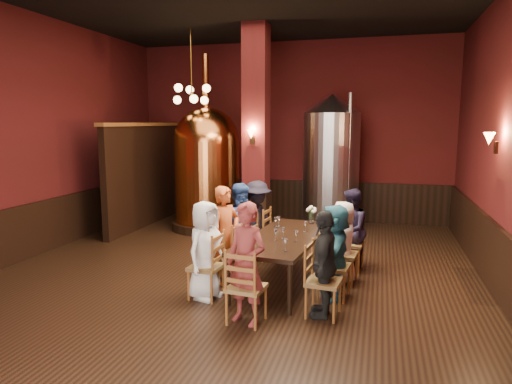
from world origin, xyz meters
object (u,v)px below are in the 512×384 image
(dining_table, at_px, (284,240))
(steel_vessel, at_px, (331,163))
(person_0, at_px, (206,250))
(rose_vase, at_px, (311,212))
(copper_kettle, at_px, (207,167))
(person_1, at_px, (226,235))
(person_2, at_px, (242,227))

(dining_table, xyz_separation_m, steel_vessel, (0.28, 3.91, 0.88))
(person_0, distance_m, rose_vase, 2.26)
(copper_kettle, bearing_deg, person_1, -64.50)
(person_0, xyz_separation_m, rose_vase, (1.22, 1.88, 0.25))
(dining_table, xyz_separation_m, person_0, (-0.95, -0.91, 0.01))
(copper_kettle, height_order, rose_vase, copper_kettle)
(person_0, height_order, person_1, person_1)
(person_1, bearing_deg, steel_vessel, 10.47)
(dining_table, xyz_separation_m, person_2, (-0.81, 0.42, 0.06))
(person_1, bearing_deg, person_0, -159.83)
(person_1, relative_size, rose_vase, 4.87)
(copper_kettle, distance_m, steel_vessel, 2.88)
(copper_kettle, bearing_deg, person_2, -58.36)
(dining_table, relative_size, person_2, 1.67)
(person_0, relative_size, steel_vessel, 0.45)
(dining_table, distance_m, person_0, 1.31)
(person_0, distance_m, person_1, 0.67)
(person_2, distance_m, steel_vessel, 3.76)
(rose_vase, bearing_deg, person_0, -122.90)
(person_2, relative_size, steel_vessel, 0.48)
(person_1, height_order, copper_kettle, copper_kettle)
(copper_kettle, relative_size, rose_vase, 12.81)
(steel_vessel, bearing_deg, copper_kettle, -164.73)
(person_2, height_order, rose_vase, person_2)
(dining_table, relative_size, steel_vessel, 0.80)
(person_2, height_order, copper_kettle, copper_kettle)
(steel_vessel, bearing_deg, dining_table, -94.12)
(person_2, relative_size, copper_kettle, 0.37)
(person_0, height_order, rose_vase, person_0)
(person_0, height_order, steel_vessel, steel_vessel)
(rose_vase, bearing_deg, steel_vessel, 89.79)
(steel_vessel, xyz_separation_m, rose_vase, (-0.01, -2.94, -0.61))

